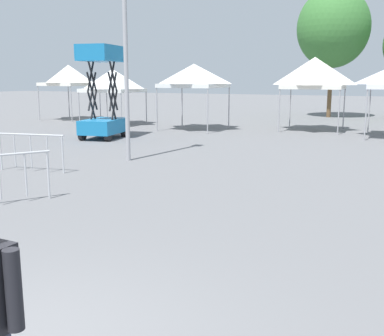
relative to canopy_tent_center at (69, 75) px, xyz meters
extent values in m
cylinder|color=#9E9EA3|center=(-1.39, -1.27, -1.60)|extent=(0.06, 0.06, 2.33)
cylinder|color=#9E9EA3|center=(1.27, -1.39, -1.60)|extent=(0.06, 0.06, 2.33)
cylinder|color=#9E9EA3|center=(-1.27, 1.39, -1.60)|extent=(0.06, 0.06, 2.33)
cylinder|color=#9E9EA3|center=(1.39, 1.27, -1.60)|extent=(0.06, 0.06, 2.33)
pyramid|color=white|center=(0.00, 0.00, 0.10)|extent=(2.92, 2.92, 1.08)
cube|color=white|center=(0.00, 0.00, -0.54)|extent=(2.89, 2.89, 0.20)
cylinder|color=#9E9EA3|center=(3.10, -2.95, -1.75)|extent=(0.06, 0.06, 2.03)
cylinder|color=#9E9EA3|center=(5.81, -2.86, -1.75)|extent=(0.06, 0.06, 2.03)
cylinder|color=#9E9EA3|center=(3.01, -0.25, -1.75)|extent=(0.06, 0.06, 2.03)
cylinder|color=#9E9EA3|center=(5.71, -0.16, -1.75)|extent=(0.06, 0.06, 2.03)
pyramid|color=white|center=(4.41, -1.56, -0.20)|extent=(2.94, 2.94, 1.07)
cube|color=white|center=(4.41, -1.56, -0.84)|extent=(2.91, 2.91, 0.20)
cylinder|color=#9E9EA3|center=(8.16, -3.21, -1.60)|extent=(0.06, 0.06, 2.33)
cylinder|color=#9E9EA3|center=(10.93, -3.22, -1.60)|extent=(0.06, 0.06, 2.33)
cylinder|color=#9E9EA3|center=(8.17, -0.45, -1.60)|extent=(0.06, 0.06, 2.33)
cylinder|color=#9E9EA3|center=(10.94, -0.46, -1.60)|extent=(0.06, 0.06, 2.33)
pyramid|color=white|center=(9.55, -1.84, 0.05)|extent=(2.92, 2.92, 0.98)
cube|color=white|center=(9.55, -1.84, -0.54)|extent=(2.89, 2.89, 0.20)
cylinder|color=#9E9EA3|center=(13.81, -1.15, -1.63)|extent=(0.06, 0.06, 2.28)
cylinder|color=#9E9EA3|center=(16.59, -1.01, -1.63)|extent=(0.06, 0.06, 2.28)
cylinder|color=#9E9EA3|center=(13.67, 1.62, -1.63)|extent=(0.06, 0.06, 2.28)
cylinder|color=#9E9EA3|center=(16.45, 1.76, -1.63)|extent=(0.06, 0.06, 2.28)
pyramid|color=white|center=(15.13, 0.31, 0.18)|extent=(3.06, 3.06, 1.34)
cube|color=white|center=(15.13, 0.31, -0.59)|extent=(3.03, 3.03, 0.20)
cylinder|color=#9E9EA3|center=(17.92, -2.67, -1.59)|extent=(0.06, 0.06, 2.34)
cylinder|color=#9E9EA3|center=(17.79, 0.39, -1.59)|extent=(0.06, 0.06, 2.34)
cylinder|color=black|center=(7.10, -7.75, -2.52)|extent=(0.27, 0.51, 0.48)
cylinder|color=black|center=(8.27, -7.53, -2.52)|extent=(0.27, 0.51, 0.48)
cylinder|color=black|center=(6.78, -6.05, -2.52)|extent=(0.27, 0.51, 0.48)
cylinder|color=black|center=(7.95, -5.83, -2.52)|extent=(0.27, 0.51, 0.48)
cube|color=#1972AD|center=(7.53, -6.79, -2.22)|extent=(1.80, 2.52, 0.60)
cylinder|color=black|center=(7.05, -6.88, -1.53)|extent=(0.24, 0.87, 1.65)
cylinder|color=black|center=(7.05, -6.88, -1.53)|extent=(0.24, 0.87, 1.65)
cylinder|color=black|center=(8.01, -6.70, -1.53)|extent=(0.24, 0.87, 1.65)
cylinder|color=black|center=(8.01, -6.70, -1.53)|extent=(0.24, 0.87, 1.65)
cylinder|color=black|center=(7.05, -6.88, -0.73)|extent=(0.24, 0.87, 1.65)
cylinder|color=black|center=(7.05, -6.88, -0.73)|extent=(0.24, 0.87, 1.65)
cylinder|color=black|center=(8.01, -6.70, -0.73)|extent=(0.24, 0.87, 1.65)
cylinder|color=black|center=(8.01, -6.70, -0.73)|extent=(0.24, 0.87, 1.65)
cylinder|color=black|center=(7.05, -6.88, 0.07)|extent=(0.24, 0.87, 1.65)
cylinder|color=black|center=(7.05, -6.88, 0.07)|extent=(0.24, 0.87, 1.65)
cylinder|color=black|center=(8.01, -6.70, 0.07)|extent=(0.24, 0.87, 1.65)
cylinder|color=black|center=(8.01, -6.70, 0.07)|extent=(0.24, 0.87, 1.65)
cube|color=#1972AD|center=(7.53, -6.79, 0.59)|extent=(1.71, 2.39, 0.12)
cube|color=#1972AD|center=(7.72, -7.83, 0.92)|extent=(1.32, 0.31, 0.55)
cube|color=#1972AD|center=(7.33, -5.75, 0.92)|extent=(1.32, 0.31, 0.55)
cube|color=#1972AD|center=(6.89, -6.91, 0.92)|extent=(0.46, 2.16, 0.55)
cube|color=#1972AD|center=(8.16, -6.67, 0.92)|extent=(0.46, 2.16, 0.55)
cylinder|color=black|center=(17.45, -21.36, -1.52)|extent=(0.11, 0.11, 0.56)
cylinder|color=#9E9EA3|center=(11.56, -11.03, 1.45)|extent=(0.14, 0.14, 8.43)
cylinder|color=brown|center=(14.54, 8.92, -0.79)|extent=(0.28, 0.28, 3.95)
ellipsoid|color=#387233|center=(14.54, 8.92, 3.06)|extent=(4.67, 4.67, 5.14)
cylinder|color=#B7BABF|center=(12.64, -15.83, -2.24)|extent=(0.04, 0.04, 1.05)
cylinder|color=#B7BABF|center=(12.39, -16.23, -2.19)|extent=(0.04, 0.04, 0.92)
cylinder|color=#B7BABF|center=(10.09, -13.72, -1.71)|extent=(2.07, 0.43, 0.05)
cylinder|color=#B7BABF|center=(11.07, -13.54, -2.24)|extent=(0.04, 0.04, 1.05)
cylinder|color=#B7BABF|center=(9.11, -13.90, -2.24)|extent=(0.04, 0.04, 1.05)
cylinder|color=#B7BABF|center=(10.60, -13.62, -2.19)|extent=(0.04, 0.04, 0.92)
cylinder|color=#B7BABF|center=(10.09, -13.72, -2.19)|extent=(0.04, 0.04, 0.92)
cylinder|color=#B7BABF|center=(9.57, -13.82, -2.19)|extent=(0.04, 0.04, 0.92)
camera|label=1|loc=(19.72, -23.40, -0.16)|focal=43.40mm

